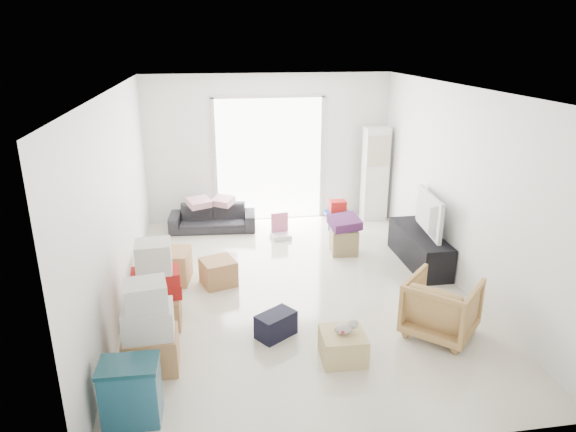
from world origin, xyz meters
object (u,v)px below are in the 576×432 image
(ac_tower, at_px, (375,174))
(wood_crate, at_px, (343,346))
(sofa, at_px, (212,214))
(storage_bins, at_px, (131,392))
(armchair, at_px, (442,304))
(tv_console, at_px, (419,248))
(kids_table, at_px, (337,210))
(ottoman, at_px, (344,241))
(television, at_px, (421,228))

(ac_tower, bearing_deg, wood_crate, -111.77)
(sofa, bearing_deg, ac_tower, 7.31)
(ac_tower, bearing_deg, sofa, -177.18)
(storage_bins, bearing_deg, ac_tower, 52.24)
(armchair, height_order, wood_crate, armchair)
(tv_console, xyz_separation_m, wood_crate, (-1.79, -2.23, -0.10))
(kids_table, bearing_deg, sofa, 167.76)
(ottoman, height_order, kids_table, kids_table)
(television, height_order, ottoman, television)
(storage_bins, relative_size, wood_crate, 1.29)
(kids_table, distance_m, wood_crate, 3.83)
(sofa, bearing_deg, storage_bins, -94.99)
(ac_tower, height_order, armchair, ac_tower)
(storage_bins, bearing_deg, television, 36.23)
(tv_console, distance_m, wood_crate, 2.86)
(sofa, xyz_separation_m, storage_bins, (-0.80, -4.82, 0.01))
(television, bearing_deg, tv_console, 0.00)
(tv_console, xyz_separation_m, kids_table, (-0.92, 1.49, 0.16))
(wood_crate, bearing_deg, storage_bins, -163.54)
(ac_tower, xyz_separation_m, wood_crate, (-1.74, -4.35, -0.72))
(ac_tower, distance_m, armchair, 4.10)
(ac_tower, distance_m, ottoman, 1.94)
(storage_bins, xyz_separation_m, wood_crate, (2.11, 0.62, -0.15))
(ac_tower, bearing_deg, tv_console, -88.64)
(kids_table, bearing_deg, ottoman, -97.33)
(ac_tower, relative_size, armchair, 2.28)
(ac_tower, xyz_separation_m, television, (0.05, -2.11, -0.30))
(ac_tower, xyz_separation_m, armchair, (-0.49, -4.04, -0.49))
(tv_console, height_order, television, television)
(tv_console, relative_size, sofa, 1.00)
(tv_console, height_order, kids_table, kids_table)
(television, xyz_separation_m, storage_bins, (-3.90, -2.86, -0.27))
(tv_console, distance_m, television, 0.32)
(storage_bins, bearing_deg, tv_console, 36.23)
(sofa, height_order, wood_crate, sofa)
(storage_bins, relative_size, kids_table, 1.02)
(television, distance_m, kids_table, 1.76)
(sofa, bearing_deg, armchair, -52.19)
(tv_console, height_order, storage_bins, storage_bins)
(ottoman, distance_m, wood_crate, 2.91)
(ac_tower, height_order, storage_bins, ac_tower)
(ac_tower, height_order, ottoman, ac_tower)
(television, height_order, sofa, television)
(tv_console, relative_size, ottoman, 3.69)
(armchair, height_order, ottoman, armchair)
(armchair, bearing_deg, television, -61.79)
(armchair, bearing_deg, tv_console, -61.79)
(wood_crate, bearing_deg, ottoman, 75.01)
(ottoman, bearing_deg, tv_console, -29.35)
(ac_tower, relative_size, kids_table, 2.97)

